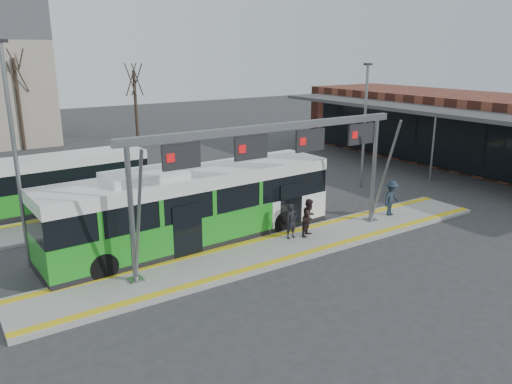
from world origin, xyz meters
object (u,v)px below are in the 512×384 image
passenger_a (291,221)px  passenger_c (391,198)px  gantry (275,150)px  hero_bus (193,208)px  passenger_b (309,217)px

passenger_a → passenger_c: (6.14, -0.24, 0.10)m
gantry → passenger_c: gantry is taller
gantry → passenger_c: bearing=0.3°
gantry → passenger_a: 3.56m
hero_bus → passenger_b: bearing=-29.4°
passenger_a → passenger_c: 6.14m
hero_bus → passenger_b: (4.56, -2.32, -0.63)m
passenger_c → passenger_b: bearing=167.3°
hero_bus → passenger_a: 4.32m
gantry → hero_bus: gantry is taller
passenger_a → gantry: bearing=-169.5°
hero_bus → passenger_c: 10.13m
passenger_a → passenger_c: passenger_c is taller
passenger_a → passenger_b: bearing=-15.2°
passenger_c → gantry: bearing=168.3°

